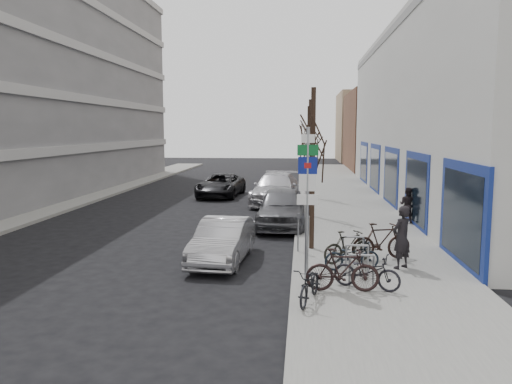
% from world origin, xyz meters
% --- Properties ---
extents(ground, '(120.00, 120.00, 0.00)m').
position_xyz_m(ground, '(0.00, 0.00, 0.00)').
color(ground, black).
rests_on(ground, ground).
extents(sidewalk_east, '(5.00, 70.00, 0.15)m').
position_xyz_m(sidewalk_east, '(4.50, 10.00, 0.07)').
color(sidewalk_east, slate).
rests_on(sidewalk_east, ground).
extents(sidewalk_west, '(3.00, 70.00, 0.15)m').
position_xyz_m(sidewalk_west, '(-11.00, 10.00, 0.07)').
color(sidewalk_west, slate).
rests_on(sidewalk_west, ground).
extents(brick_building_far, '(12.00, 14.00, 8.00)m').
position_xyz_m(brick_building_far, '(13.00, 40.00, 4.00)').
color(brick_building_far, brown).
rests_on(brick_building_far, ground).
extents(tan_building_far, '(13.00, 12.00, 9.00)m').
position_xyz_m(tan_building_far, '(13.50, 55.00, 4.50)').
color(tan_building_far, '#937A5B').
rests_on(tan_building_far, ground).
extents(highway_sign_pole, '(0.55, 0.10, 4.20)m').
position_xyz_m(highway_sign_pole, '(2.40, -0.01, 2.46)').
color(highway_sign_pole, gray).
rests_on(highway_sign_pole, ground).
extents(bike_rack, '(0.66, 2.26, 0.83)m').
position_xyz_m(bike_rack, '(3.80, 0.60, 0.66)').
color(bike_rack, gray).
rests_on(bike_rack, sidewalk_east).
extents(tree_near, '(1.80, 1.80, 5.50)m').
position_xyz_m(tree_near, '(2.60, 3.50, 4.10)').
color(tree_near, black).
rests_on(tree_near, ground).
extents(tree_mid, '(1.80, 1.80, 5.50)m').
position_xyz_m(tree_mid, '(2.60, 10.00, 4.10)').
color(tree_mid, black).
rests_on(tree_mid, ground).
extents(tree_far, '(1.80, 1.80, 5.50)m').
position_xyz_m(tree_far, '(2.60, 16.50, 4.10)').
color(tree_far, black).
rests_on(tree_far, ground).
extents(meter_front, '(0.10, 0.08, 1.27)m').
position_xyz_m(meter_front, '(2.15, 3.00, 0.92)').
color(meter_front, gray).
rests_on(meter_front, sidewalk_east).
extents(meter_mid, '(0.10, 0.08, 1.27)m').
position_xyz_m(meter_mid, '(2.15, 8.50, 0.92)').
color(meter_mid, gray).
rests_on(meter_mid, sidewalk_east).
extents(meter_back, '(0.10, 0.08, 1.27)m').
position_xyz_m(meter_back, '(2.15, 14.00, 0.92)').
color(meter_back, gray).
rests_on(meter_back, sidewalk_east).
extents(bike_near_left, '(0.88, 1.69, 0.99)m').
position_xyz_m(bike_near_left, '(2.47, -1.85, 0.64)').
color(bike_near_left, black).
rests_on(bike_near_left, sidewalk_east).
extents(bike_near_right, '(1.85, 0.61, 1.11)m').
position_xyz_m(bike_near_right, '(3.28, -1.01, 0.71)').
color(bike_near_right, black).
rests_on(bike_near_right, sidewalk_east).
extents(bike_mid_curb, '(1.67, 0.84, 0.98)m').
position_xyz_m(bike_mid_curb, '(3.70, 0.97, 0.64)').
color(bike_mid_curb, black).
rests_on(bike_mid_curb, sidewalk_east).
extents(bike_mid_inner, '(1.71, 1.21, 1.01)m').
position_xyz_m(bike_mid_inner, '(3.65, 1.71, 0.66)').
color(bike_mid_inner, black).
rests_on(bike_mid_inner, sidewalk_east).
extents(bike_far_curb, '(1.78, 1.12, 1.04)m').
position_xyz_m(bike_far_curb, '(3.90, -0.74, 0.67)').
color(bike_far_curb, black).
rests_on(bike_far_curb, sidewalk_east).
extents(bike_far_inner, '(2.01, 1.07, 1.17)m').
position_xyz_m(bike_far_inner, '(4.71, 2.22, 0.73)').
color(bike_far_inner, black).
rests_on(bike_far_inner, sidewalk_east).
extents(parked_car_front, '(1.69, 4.16, 1.34)m').
position_xyz_m(parked_car_front, '(-0.20, 2.06, 0.67)').
color(parked_car_front, '#ACACB1').
rests_on(parked_car_front, ground).
extents(parked_car_mid, '(2.02, 4.98, 1.70)m').
position_xyz_m(parked_car_mid, '(1.40, 7.91, 0.85)').
color(parked_car_mid, '#525258').
rests_on(parked_car_mid, ground).
extents(parked_car_back, '(2.86, 6.03, 1.70)m').
position_xyz_m(parked_car_back, '(0.81, 14.63, 0.85)').
color(parked_car_back, '#B7B6BC').
rests_on(parked_car_back, ground).
extents(lane_car, '(2.72, 5.25, 1.41)m').
position_xyz_m(lane_car, '(-2.79, 17.39, 0.71)').
color(lane_car, black).
rests_on(lane_car, ground).
extents(pedestrian_near, '(0.79, 0.77, 1.82)m').
position_xyz_m(pedestrian_near, '(5.12, 1.26, 1.06)').
color(pedestrian_near, black).
rests_on(pedestrian_near, sidewalk_east).
extents(pedestrian_far, '(0.68, 0.65, 1.54)m').
position_xyz_m(pedestrian_far, '(6.80, 8.66, 0.92)').
color(pedestrian_far, black).
rests_on(pedestrian_far, sidewalk_east).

